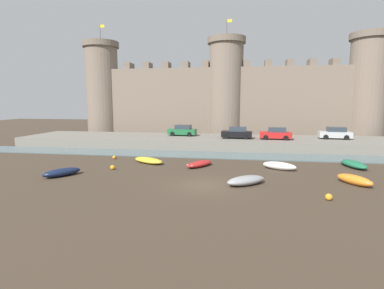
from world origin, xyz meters
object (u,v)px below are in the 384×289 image
at_px(mooring_buoy_near_channel, 114,157).
at_px(mooring_buoy_off_centre, 113,167).
at_px(car_quay_east, 182,130).
at_px(car_quay_centre_west, 335,133).
at_px(rowboat_midflat_right, 354,180).
at_px(rowboat_foreground_right, 354,164).
at_px(rowboat_foreground_left, 199,164).
at_px(mooring_buoy_near_shore, 329,197).
at_px(car_quay_centre_east, 237,133).
at_px(rowboat_midflat_centre, 62,172).
at_px(rowboat_midflat_left, 279,166).
at_px(rowboat_near_channel_right, 246,180).
at_px(rowboat_near_channel_left, 148,160).
at_px(car_quay_west, 276,134).

xyz_separation_m(mooring_buoy_near_channel, mooring_buoy_off_centre, (2.05, -5.03, 0.03)).
xyz_separation_m(mooring_buoy_off_centre, car_quay_east, (3.24, 17.56, 1.88)).
bearing_deg(car_quay_centre_west, rowboat_midflat_right, -101.91).
xyz_separation_m(rowboat_foreground_right, mooring_buoy_near_channel, (-24.63, 0.37, -0.15)).
xyz_separation_m(rowboat_foreground_left, mooring_buoy_near_shore, (9.58, -8.70, -0.08)).
relative_size(mooring_buoy_off_centre, car_quay_centre_east, 0.10).
xyz_separation_m(rowboat_midflat_centre, car_quay_centre_west, (27.59, 19.95, 1.74)).
distance_m(rowboat_midflat_left, rowboat_near_channel_right, 6.55).
height_order(rowboat_midflat_centre, rowboat_near_channel_left, rowboat_midflat_centre).
bearing_deg(rowboat_midflat_centre, car_quay_east, 72.54).
height_order(rowboat_midflat_left, car_quay_centre_east, car_quay_centre_east).
height_order(rowboat_midflat_left, car_quay_centre_west, car_quay_centre_west).
relative_size(rowboat_midflat_centre, car_quay_centre_west, 0.78).
distance_m(rowboat_near_channel_left, car_quay_centre_west, 25.83).
distance_m(rowboat_foreground_left, car_quay_east, 15.75).
height_order(rowboat_foreground_left, car_quay_west, car_quay_west).
height_order(rowboat_foreground_right, mooring_buoy_near_channel, rowboat_foreground_right).
height_order(mooring_buoy_near_channel, mooring_buoy_off_centre, mooring_buoy_off_centre).
bearing_deg(rowboat_foreground_right, mooring_buoy_near_shore, -115.71).
bearing_deg(rowboat_near_channel_left, car_quay_centre_east, 53.38).
distance_m(mooring_buoy_near_shore, car_quay_centre_east, 22.42).
relative_size(rowboat_near_channel_left, rowboat_near_channel_right, 1.15).
bearing_deg(rowboat_foreground_left, mooring_buoy_near_channel, 166.20).
height_order(rowboat_near_channel_right, mooring_buoy_near_channel, rowboat_near_channel_right).
bearing_deg(rowboat_midflat_centre, mooring_buoy_off_centre, 43.17).
xyz_separation_m(rowboat_foreground_right, rowboat_near_channel_right, (-10.38, -7.91, 0.02)).
height_order(rowboat_midflat_centre, rowboat_near_channel_right, rowboat_near_channel_right).
distance_m(rowboat_foreground_left, mooring_buoy_off_centre, 8.24).
xyz_separation_m(rowboat_near_channel_left, mooring_buoy_near_shore, (15.01, -9.54, -0.09)).
bearing_deg(mooring_buoy_near_shore, rowboat_foreground_right, 64.29).
xyz_separation_m(rowboat_near_channel_left, car_quay_east, (0.86, 14.12, 1.79)).
xyz_separation_m(rowboat_foreground_right, rowboat_midflat_left, (-7.22, -2.18, 0.04)).
height_order(rowboat_midflat_right, mooring_buoy_near_channel, rowboat_midflat_right).
distance_m(rowboat_midflat_centre, rowboat_midflat_left, 19.40).
bearing_deg(mooring_buoy_off_centre, rowboat_near_channel_left, 55.28).
height_order(rowboat_foreground_right, rowboat_foreground_left, rowboat_foreground_right).
xyz_separation_m(rowboat_midflat_left, mooring_buoy_near_shore, (2.04, -8.58, -0.16)).
bearing_deg(rowboat_near_channel_left, rowboat_foreground_right, 3.44).
distance_m(rowboat_foreground_left, mooring_buoy_near_channel, 10.17).
height_order(rowboat_near_channel_left, rowboat_foreground_left, rowboat_near_channel_left).
bearing_deg(car_quay_centre_west, rowboat_near_channel_right, -121.08).
bearing_deg(car_quay_west, rowboat_near_channel_right, -102.85).
xyz_separation_m(mooring_buoy_near_shore, mooring_buoy_near_channel, (-19.46, 11.12, -0.03)).
bearing_deg(rowboat_midflat_left, car_quay_east, 128.79).
bearing_deg(rowboat_midflat_left, rowboat_foreground_left, 179.12).
relative_size(mooring_buoy_near_channel, car_quay_centre_west, 0.09).
bearing_deg(mooring_buoy_off_centre, rowboat_foreground_left, 18.40).
bearing_deg(rowboat_midflat_left, mooring_buoy_near_shore, -76.63).
distance_m(rowboat_near_channel_right, rowboat_foreground_left, 7.31).
relative_size(rowboat_midflat_centre, rowboat_midflat_left, 0.99).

